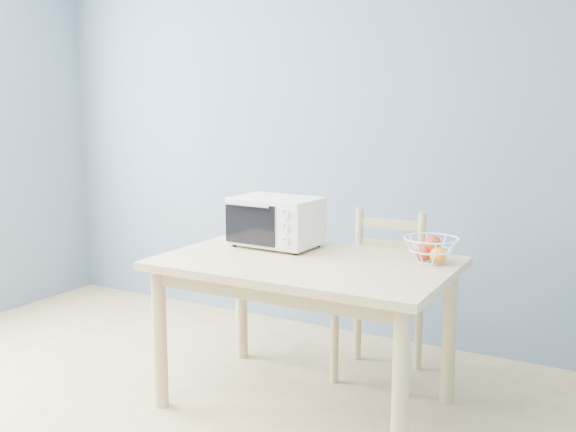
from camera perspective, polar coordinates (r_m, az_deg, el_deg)
The scene contains 5 objects.
room at distance 2.57m, azimuth -23.51°, elevation 4.80°, with size 4.01×4.51×2.61m.
dining_table at distance 3.16m, azimuth 1.60°, elevation -5.68°, with size 1.40×0.90×0.75m.
toaster_oven at distance 3.41m, azimuth -1.35°, elevation -0.39°, with size 0.47×0.35×0.27m.
fruit_basket at distance 3.13m, azimuth 12.65°, elevation -2.86°, with size 0.33×0.33×0.13m.
dining_chair at distance 3.62m, azimuth 8.26°, elevation -7.04°, with size 0.45×0.45×0.91m.
Camera 1 is at (2.03, -1.57, 1.47)m, focal length 40.00 mm.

